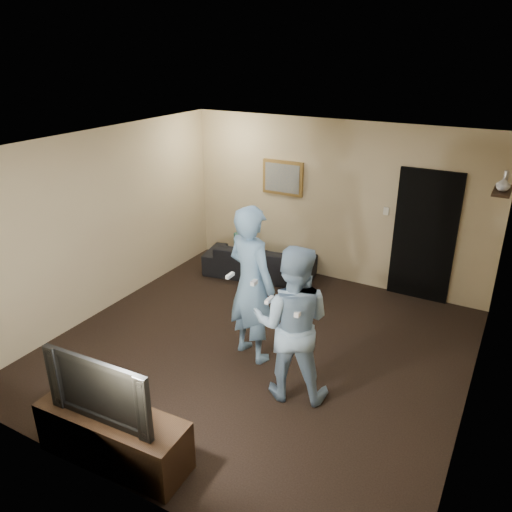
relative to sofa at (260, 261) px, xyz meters
The scene contains 19 objects.
ground 2.25m from the sofa, 61.92° to the right, with size 5.00×5.00×0.00m, color black.
ceiling 3.23m from the sofa, 61.92° to the right, with size 5.00×5.00×0.04m, color silver.
wall_back 1.57m from the sofa, 26.55° to the left, with size 5.00×0.04×2.60m, color #C9B286.
wall_front 4.71m from the sofa, 76.75° to the right, with size 5.00×0.04×2.60m, color #C9B286.
wall_left 2.66m from the sofa, 126.24° to the right, with size 0.04×5.00×2.60m, color #C9B286.
wall_right 4.19m from the sofa, 29.05° to the right, with size 0.04×5.00×2.60m, color #C9B286.
sofa is the anchor object (origin of this frame).
throw_pillow 0.37m from the sofa, behind, with size 0.39×0.12×0.39m, color #194C45.
painting_frame 1.43m from the sofa, 73.00° to the left, with size 0.72×0.05×0.57m, color olive.
painting_canvas 1.42m from the sofa, 72.09° to the left, with size 0.62×0.01×0.47m, color slate.
doorway 2.65m from the sofa, 11.21° to the left, with size 0.90×0.06×2.00m, color black.
light_switch 2.22m from the sofa, 14.75° to the left, with size 0.08×0.02×0.12m, color silver.
wall_shelf 3.85m from the sofa, ahead, with size 0.20×0.60×0.03m, color black.
shelf_vase 3.90m from the sofa, ahead, with size 0.16×0.16×0.17m, color silver.
shelf_figurine 3.90m from the sofa, ahead, with size 0.06×0.06×0.18m, color silver.
tv_console 4.30m from the sofa, 79.76° to the right, with size 1.49×0.48×0.53m, color black.
television 4.34m from the sofa, 79.76° to the right, with size 1.12×0.15×0.65m, color black.
wii_player_left 2.46m from the sofa, 63.75° to the right, with size 0.83×0.68×1.97m.
wii_player_right 3.18m from the sofa, 55.01° to the right, with size 1.02×0.89×1.78m.
Camera 1 is at (2.64, -4.78, 3.61)m, focal length 35.00 mm.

